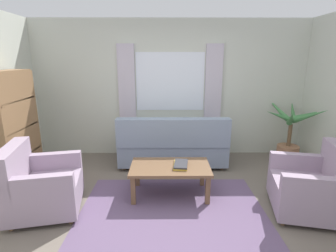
# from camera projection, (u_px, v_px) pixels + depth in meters

# --- Properties ---
(ground_plane) EXTENTS (6.24, 6.24, 0.00)m
(ground_plane) POSITION_uv_depth(u_px,v_px,m) (173.00, 216.00, 3.19)
(ground_plane) COLOR #6B6056
(wall_back) EXTENTS (5.32, 0.12, 2.60)m
(wall_back) POSITION_uv_depth(u_px,v_px,m) (170.00, 89.00, 5.04)
(wall_back) COLOR beige
(wall_back) RESTS_ON ground_plane
(window_with_curtains) EXTENTS (1.98, 0.07, 1.40)m
(window_with_curtains) POSITION_uv_depth(u_px,v_px,m) (170.00, 82.00, 4.92)
(window_with_curtains) COLOR white
(area_rug) EXTENTS (2.33, 1.92, 0.01)m
(area_rug) POSITION_uv_depth(u_px,v_px,m) (173.00, 215.00, 3.18)
(area_rug) COLOR #604C6B
(area_rug) RESTS_ON ground_plane
(couch) EXTENTS (1.90, 0.82, 0.92)m
(couch) POSITION_uv_depth(u_px,v_px,m) (173.00, 145.00, 4.64)
(couch) COLOR gray
(couch) RESTS_ON ground_plane
(armchair_left) EXTENTS (0.97, 0.99, 0.88)m
(armchair_left) POSITION_uv_depth(u_px,v_px,m) (40.00, 185.00, 3.20)
(armchair_left) COLOR #998499
(armchair_left) RESTS_ON ground_plane
(armchair_right) EXTENTS (0.98, 0.99, 0.88)m
(armchair_right) POSITION_uv_depth(u_px,v_px,m) (313.00, 187.00, 3.17)
(armchair_right) COLOR #998499
(armchair_right) RESTS_ON ground_plane
(coffee_table) EXTENTS (1.10, 0.64, 0.44)m
(coffee_table) POSITION_uv_depth(u_px,v_px,m) (170.00, 170.00, 3.59)
(coffee_table) COLOR brown
(coffee_table) RESTS_ON ground_plane
(book_stack_on_table) EXTENTS (0.22, 0.35, 0.05)m
(book_stack_on_table) POSITION_uv_depth(u_px,v_px,m) (181.00, 165.00, 3.56)
(book_stack_on_table) COLOR gold
(book_stack_on_table) RESTS_ON coffee_table
(potted_plant) EXTENTS (1.04, 1.17, 1.17)m
(potted_plant) POSITION_uv_depth(u_px,v_px,m) (290.00, 137.00, 4.78)
(potted_plant) COLOR #9E6B4C
(potted_plant) RESTS_ON ground_plane
(bookshelf) EXTENTS (0.30, 0.94, 1.72)m
(bookshelf) POSITION_uv_depth(u_px,v_px,m) (18.00, 132.00, 3.93)
(bookshelf) COLOR olive
(bookshelf) RESTS_ON ground_plane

